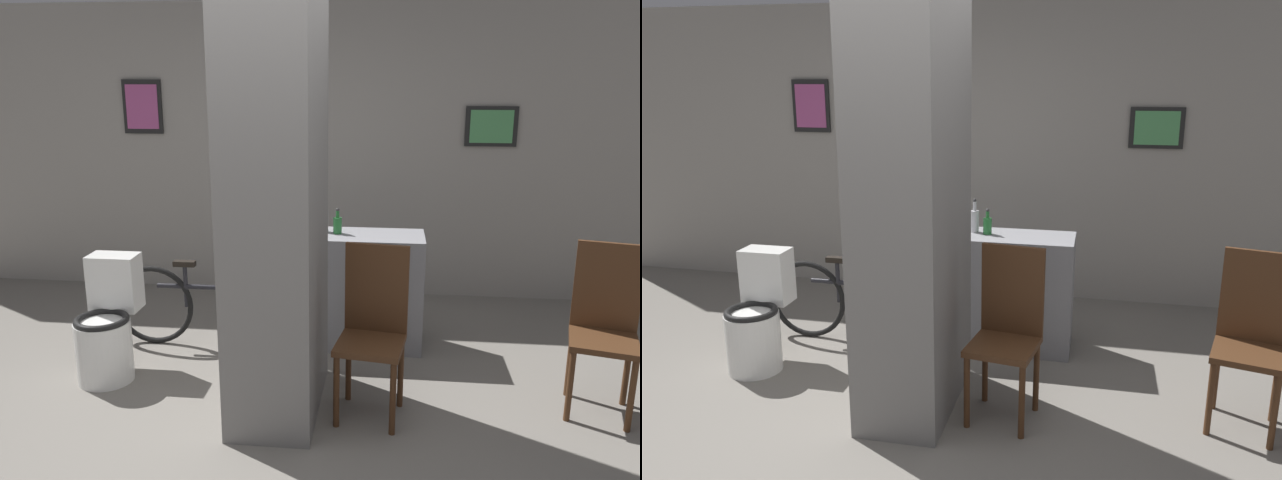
% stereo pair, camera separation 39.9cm
% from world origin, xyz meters
% --- Properties ---
extents(ground_plane, '(14.00, 14.00, 0.00)m').
position_xyz_m(ground_plane, '(0.00, 0.00, 0.00)').
color(ground_plane, slate).
extents(wall_back, '(8.00, 0.09, 2.60)m').
position_xyz_m(wall_back, '(-0.00, 2.63, 1.30)').
color(wall_back, gray).
rests_on(wall_back, ground_plane).
extents(pillar_center, '(0.52, 0.95, 2.60)m').
position_xyz_m(pillar_center, '(0.01, 0.47, 1.30)').
color(pillar_center, gray).
rests_on(pillar_center, ground_plane).
extents(counter_shelf, '(1.11, 0.44, 0.85)m').
position_xyz_m(counter_shelf, '(0.36, 1.44, 0.43)').
color(counter_shelf, gray).
rests_on(counter_shelf, ground_plane).
extents(toilet, '(0.37, 0.53, 0.80)m').
position_xyz_m(toilet, '(-1.20, 0.72, 0.34)').
color(toilet, white).
rests_on(toilet, ground_plane).
extents(chair_near_pillar, '(0.43, 0.43, 1.02)m').
position_xyz_m(chair_near_pillar, '(0.58, 0.47, 0.55)').
color(chair_near_pillar, '#4C2D19').
rests_on(chair_near_pillar, ground_plane).
extents(chair_by_doorway, '(0.46, 0.46, 1.02)m').
position_xyz_m(chair_by_doorway, '(1.94, 0.66, 0.55)').
color(chair_by_doorway, '#4C2D19').
rests_on(chair_by_doorway, ground_plane).
extents(bicycle, '(1.64, 0.42, 0.66)m').
position_xyz_m(bicycle, '(-0.57, 1.26, 0.32)').
color(bicycle, black).
rests_on(bicycle, ground_plane).
extents(bottle_tall, '(0.06, 0.06, 0.25)m').
position_xyz_m(bottle_tall, '(0.18, 1.49, 0.94)').
color(bottle_tall, silver).
rests_on(bottle_tall, counter_shelf).
extents(bottle_short, '(0.06, 0.06, 0.19)m').
position_xyz_m(bottle_short, '(0.28, 1.45, 0.92)').
color(bottle_short, '#267233').
rests_on(bottle_short, counter_shelf).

